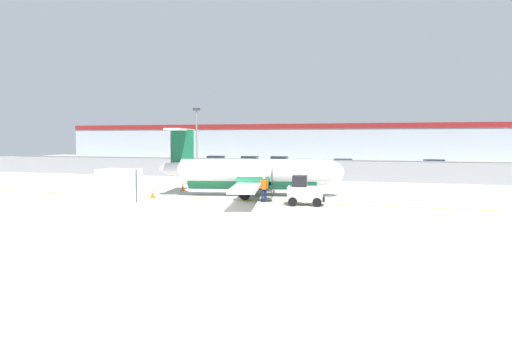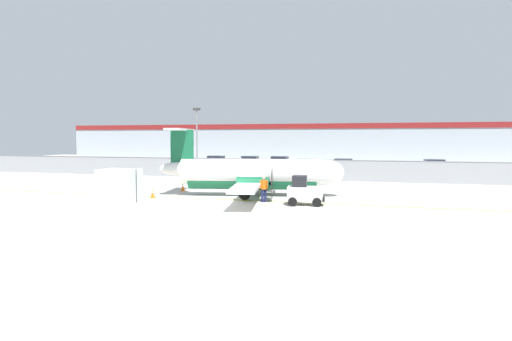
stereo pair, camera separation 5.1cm
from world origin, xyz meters
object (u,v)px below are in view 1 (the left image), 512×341
(traffic_cone_near_left, at_px, (153,194))
(parked_car_2, at_px, (280,162))
(baggage_tug, at_px, (304,192))
(parked_car_0, at_px, (217,161))
(apron_light_pole, at_px, (197,137))
(cargo_container, at_px, (120,186))
(commuter_airplane, at_px, (255,174))
(traffic_cone_near_right, at_px, (183,187))
(parked_car_3, at_px, (304,166))
(ground_crew_worker, at_px, (264,188))
(parked_car_4, at_px, (342,165))
(parked_car_1, at_px, (249,162))
(parked_car_5, at_px, (393,169))
(parked_car_6, at_px, (435,166))

(traffic_cone_near_left, relative_size, parked_car_2, 0.15)
(baggage_tug, xyz_separation_m, traffic_cone_near_left, (-10.92, 0.34, -0.54))
(parked_car_0, bearing_deg, traffic_cone_near_left, -76.07)
(apron_light_pole, bearing_deg, cargo_container, -83.39)
(cargo_container, bearing_deg, commuter_airplane, 32.56)
(baggage_tug, xyz_separation_m, traffic_cone_near_right, (-10.75, 4.84, -0.54))
(traffic_cone_near_left, bearing_deg, parked_car_3, 76.74)
(ground_crew_worker, height_order, traffic_cone_near_right, ground_crew_worker)
(commuter_airplane, relative_size, cargo_container, 6.31)
(parked_car_0, xyz_separation_m, parked_car_2, (9.17, 0.92, 0.00))
(ground_crew_worker, relative_size, traffic_cone_near_left, 2.66)
(ground_crew_worker, bearing_deg, commuter_airplane, 173.33)
(parked_car_4, distance_m, apron_light_pole, 19.60)
(traffic_cone_near_right, xyz_separation_m, parked_car_1, (-3.36, 28.25, 0.58))
(parked_car_5, bearing_deg, baggage_tug, -109.11)
(cargo_container, xyz_separation_m, parked_car_4, (11.28, 30.88, -0.21))
(traffic_cone_near_left, height_order, apron_light_pole, apron_light_pole)
(parked_car_3, bearing_deg, apron_light_pole, 53.29)
(baggage_tug, xyz_separation_m, parked_car_0, (-18.88, 32.70, 0.04))
(parked_car_1, bearing_deg, parked_car_6, 171.06)
(commuter_airplane, height_order, parked_car_1, commuter_airplane)
(baggage_tug, height_order, parked_car_1, baggage_tug)
(cargo_container, relative_size, parked_car_6, 0.58)
(commuter_airplane, bearing_deg, parked_car_0, 104.82)
(apron_light_pole, bearing_deg, parked_car_5, 24.56)
(ground_crew_worker, relative_size, cargo_container, 0.67)
(ground_crew_worker, distance_m, parked_car_3, 25.42)
(baggage_tug, xyz_separation_m, parked_car_3, (-4.88, 25.96, 0.04))
(parked_car_2, distance_m, parked_car_4, 10.31)
(traffic_cone_near_right, bearing_deg, ground_crew_worker, -28.03)
(parked_car_1, xyz_separation_m, parked_car_3, (9.23, -7.14, 0.00))
(traffic_cone_near_right, height_order, parked_car_3, parked_car_3)
(ground_crew_worker, bearing_deg, traffic_cone_near_left, -121.64)
(traffic_cone_near_right, distance_m, parked_car_4, 25.92)
(ground_crew_worker, bearing_deg, parked_car_6, 122.51)
(commuter_airplane, bearing_deg, parked_car_4, 70.07)
(traffic_cone_near_left, xyz_separation_m, parked_car_4, (10.26, 28.36, 0.58))
(parked_car_0, height_order, parked_car_2, same)
(parked_car_5, bearing_deg, commuter_airplane, -122.04)
(baggage_tug, relative_size, parked_car_1, 0.58)
(commuter_airplane, distance_m, cargo_container, 9.54)
(parked_car_5, bearing_deg, traffic_cone_near_right, -137.09)
(parked_car_1, bearing_deg, cargo_container, 91.77)
(parked_car_3, relative_size, apron_light_pole, 0.58)
(baggage_tug, xyz_separation_m, parked_car_1, (-14.12, 33.10, 0.04))
(parked_car_2, relative_size, apron_light_pole, 0.58)
(apron_light_pole, bearing_deg, parked_car_6, 32.57)
(ground_crew_worker, height_order, parked_car_1, same)
(parked_car_4, bearing_deg, parked_car_2, -33.85)
(parked_car_1, height_order, parked_car_5, same)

